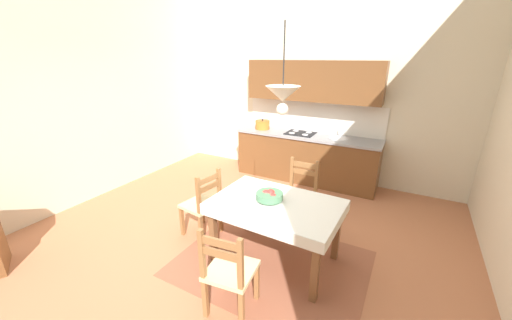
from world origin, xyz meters
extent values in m
cube|color=#B7704C|center=(0.00, 0.00, -0.05)|extent=(6.15, 6.11, 0.10)
cube|color=beige|center=(0.00, 2.81, 1.98)|extent=(6.15, 0.12, 3.95)
cube|color=beige|center=(-2.83, 0.00, 1.98)|extent=(0.12, 6.11, 3.95)
cube|color=#96553D|center=(0.59, -0.07, 0.00)|extent=(2.10, 1.60, 0.01)
cube|color=brown|center=(0.10, 2.44, 0.43)|extent=(2.63, 0.60, 0.86)
cube|color=gray|center=(0.10, 2.43, 0.88)|extent=(2.66, 0.63, 0.04)
cube|color=silver|center=(0.10, 2.74, 1.18)|extent=(2.63, 0.01, 0.55)
cube|color=brown|center=(0.10, 2.57, 1.85)|extent=(2.42, 0.34, 0.70)
cube|color=black|center=(0.10, 2.17, 0.04)|extent=(2.59, 0.02, 0.09)
cylinder|color=silver|center=(0.69, 2.44, 0.90)|extent=(0.34, 0.34, 0.02)
cylinder|color=silver|center=(0.69, 2.58, 1.01)|extent=(0.02, 0.02, 0.22)
cube|color=black|center=(-0.03, 2.44, 0.91)|extent=(0.52, 0.42, 0.01)
cylinder|color=silver|center=(-0.16, 2.34, 0.92)|extent=(0.11, 0.11, 0.01)
cylinder|color=silver|center=(0.10, 2.34, 0.92)|extent=(0.11, 0.11, 0.01)
cylinder|color=silver|center=(-0.16, 2.54, 0.92)|extent=(0.11, 0.11, 0.01)
cylinder|color=silver|center=(0.10, 2.54, 0.92)|extent=(0.11, 0.11, 0.01)
cylinder|color=orange|center=(-0.82, 2.42, 0.98)|extent=(0.28, 0.28, 0.15)
cylinder|color=orange|center=(-0.82, 2.42, 1.06)|extent=(0.29, 0.29, 0.02)
sphere|color=black|center=(-0.82, 2.42, 1.08)|extent=(0.04, 0.04, 0.04)
cube|color=brown|center=(0.59, 0.03, 0.74)|extent=(1.36, 0.90, 0.02)
cube|color=brown|center=(-0.02, -0.32, 0.36)|extent=(0.07, 0.07, 0.73)
cube|color=brown|center=(1.19, -0.36, 0.36)|extent=(0.07, 0.07, 0.73)
cube|color=brown|center=(0.00, 0.41, 0.36)|extent=(0.07, 0.07, 0.73)
cube|color=brown|center=(1.21, 0.38, 0.36)|extent=(0.07, 0.07, 0.73)
cube|color=silver|center=(0.59, 0.03, 0.75)|extent=(1.42, 0.96, 0.00)
cube|color=silver|center=(0.58, -0.43, 0.69)|extent=(1.39, 0.05, 0.12)
cube|color=silver|center=(0.61, 0.49, 0.69)|extent=(1.39, 0.05, 0.12)
cube|color=silver|center=(-0.10, 0.05, 0.69)|extent=(0.03, 0.92, 0.12)
cube|color=silver|center=(1.29, 0.01, 0.69)|extent=(0.03, 0.92, 0.12)
cube|color=#D1BC89|center=(0.54, -0.80, 0.43)|extent=(0.47, 0.47, 0.04)
cube|color=olive|center=(0.33, -0.65, 0.21)|extent=(0.05, 0.05, 0.41)
cube|color=olive|center=(0.69, -0.60, 0.21)|extent=(0.05, 0.05, 0.41)
cube|color=olive|center=(0.38, -1.01, 0.46)|extent=(0.05, 0.05, 0.93)
cube|color=olive|center=(0.74, -0.96, 0.46)|extent=(0.05, 0.05, 0.93)
cube|color=olive|center=(0.56, -0.98, 0.84)|extent=(0.32, 0.06, 0.07)
cube|color=olive|center=(0.56, -0.98, 0.74)|extent=(0.32, 0.06, 0.07)
cube|color=#D1BC89|center=(-0.50, 0.04, 0.43)|extent=(0.47, 0.47, 0.04)
cube|color=olive|center=(-0.70, -0.11, 0.21)|extent=(0.05, 0.05, 0.41)
cube|color=olive|center=(-0.65, 0.24, 0.21)|extent=(0.05, 0.05, 0.41)
cube|color=olive|center=(-0.34, -0.16, 0.46)|extent=(0.05, 0.05, 0.93)
cube|color=olive|center=(-0.29, 0.19, 0.46)|extent=(0.05, 0.05, 0.93)
cube|color=olive|center=(-0.32, 0.01, 0.84)|extent=(0.07, 0.32, 0.07)
cube|color=olive|center=(-0.32, 0.01, 0.74)|extent=(0.07, 0.32, 0.07)
cube|color=#D1BC89|center=(0.56, 0.86, 0.43)|extent=(0.43, 0.43, 0.04)
cube|color=olive|center=(0.74, 0.69, 0.21)|extent=(0.04, 0.04, 0.41)
cube|color=olive|center=(0.38, 0.68, 0.21)|extent=(0.04, 0.04, 0.41)
cube|color=olive|center=(0.73, 1.05, 0.46)|extent=(0.04, 0.04, 0.93)
cube|color=olive|center=(0.37, 1.04, 0.46)|extent=(0.04, 0.04, 0.93)
cube|color=olive|center=(0.55, 1.04, 0.84)|extent=(0.32, 0.03, 0.07)
cube|color=olive|center=(0.55, 1.04, 0.74)|extent=(0.32, 0.03, 0.07)
cylinder|color=#4C7F5B|center=(0.51, 0.02, 0.77)|extent=(0.17, 0.17, 0.02)
cylinder|color=#4C7F5B|center=(0.51, 0.02, 0.81)|extent=(0.30, 0.30, 0.07)
sphere|color=red|center=(0.46, 0.03, 0.82)|extent=(0.09, 0.09, 0.09)
sphere|color=red|center=(0.57, 0.00, 0.82)|extent=(0.08, 0.08, 0.08)
sphere|color=red|center=(0.51, 0.05, 0.83)|extent=(0.10, 0.10, 0.10)
cylinder|color=black|center=(0.69, -0.10, 2.27)|extent=(0.01, 0.01, 0.57)
cone|color=silver|center=(0.69, -0.10, 1.94)|extent=(0.32, 0.32, 0.14)
sphere|color=white|center=(0.69, -0.10, 1.80)|extent=(0.11, 0.11, 0.11)
camera|label=1|loc=(1.76, -2.57, 2.27)|focal=20.33mm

